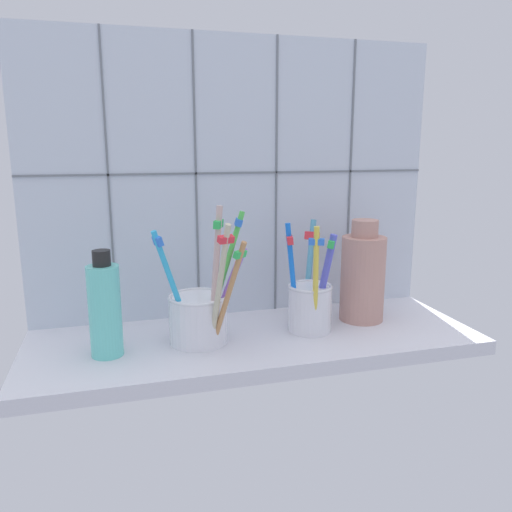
{
  "coord_description": "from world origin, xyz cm",
  "views": [
    {
      "loc": [
        -18.24,
        -65.96,
        28.88
      ],
      "look_at": [
        0.0,
        -0.13,
        13.79
      ],
      "focal_mm": 35.41,
      "sensor_mm": 36.0,
      "label": 1
    }
  ],
  "objects_px": {
    "ceramic_vase": "(363,275)",
    "soap_bottle": "(105,309)",
    "toothbrush_cup_right": "(310,302)",
    "toothbrush_cup_left": "(201,313)"
  },
  "relations": [
    {
      "from": "ceramic_vase",
      "to": "soap_bottle",
      "type": "relative_size",
      "value": 1.13
    },
    {
      "from": "soap_bottle",
      "to": "ceramic_vase",
      "type": "bearing_deg",
      "value": 5.62
    },
    {
      "from": "toothbrush_cup_right",
      "to": "soap_bottle",
      "type": "bearing_deg",
      "value": -177.49
    },
    {
      "from": "toothbrush_cup_right",
      "to": "soap_bottle",
      "type": "distance_m",
      "value": 0.29
    },
    {
      "from": "toothbrush_cup_left",
      "to": "toothbrush_cup_right",
      "type": "height_order",
      "value": "toothbrush_cup_left"
    },
    {
      "from": "toothbrush_cup_right",
      "to": "ceramic_vase",
      "type": "xyz_separation_m",
      "value": [
        0.1,
        0.03,
        0.03
      ]
    },
    {
      "from": "toothbrush_cup_right",
      "to": "ceramic_vase",
      "type": "height_order",
      "value": "toothbrush_cup_right"
    },
    {
      "from": "toothbrush_cup_right",
      "to": "ceramic_vase",
      "type": "relative_size",
      "value": 1.02
    },
    {
      "from": "toothbrush_cup_left",
      "to": "ceramic_vase",
      "type": "xyz_separation_m",
      "value": [
        0.26,
        0.03,
        0.03
      ]
    },
    {
      "from": "toothbrush_cup_left",
      "to": "ceramic_vase",
      "type": "height_order",
      "value": "toothbrush_cup_left"
    }
  ]
}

